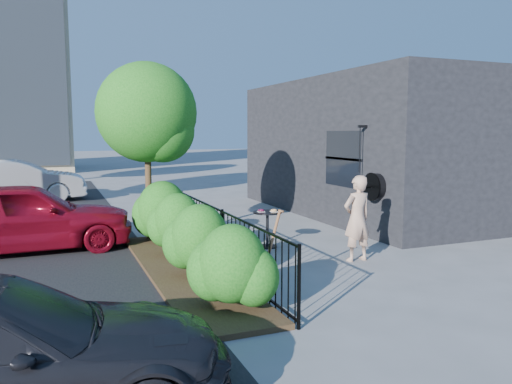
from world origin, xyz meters
name	(u,v)px	position (x,y,z in m)	size (l,w,h in m)	color
ground	(297,261)	(0.00, 0.00, 0.00)	(120.00, 120.00, 0.00)	gray
shop_building	(389,147)	(5.50, 4.50, 2.00)	(6.22, 9.00, 4.00)	black
fence	(223,239)	(-1.50, 0.00, 0.56)	(0.05, 6.05, 1.10)	black
planting_bed	(185,271)	(-2.20, 0.00, 0.04)	(1.30, 6.00, 0.08)	#382616
shrubs	(188,233)	(-2.10, 0.10, 0.70)	(1.10, 5.60, 1.24)	#176216
patio_tree	(150,119)	(-2.24, 2.76, 2.76)	(2.20, 2.20, 3.94)	#3F2B19
cafe_table	(267,223)	(-0.06, 1.27, 0.54)	(0.62, 0.62, 0.83)	black
woman	(357,218)	(1.08, -0.41, 0.83)	(0.60, 0.40, 1.66)	tan
shovel	(268,256)	(-1.25, -1.49, 0.58)	(0.45, 0.17, 1.31)	brown
car_red	(24,217)	(-4.87, 2.83, 0.74)	(1.74, 4.33, 1.48)	maroon
car_silver	(18,181)	(-5.41, 11.01, 0.75)	(1.59, 4.55, 1.50)	#ADADB1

